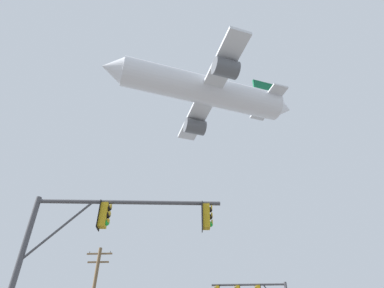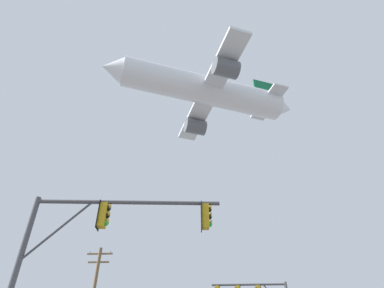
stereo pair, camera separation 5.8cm
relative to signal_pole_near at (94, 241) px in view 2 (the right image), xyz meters
The scene contains 2 objects.
signal_pole_near is the anchor object (origin of this frame).
airplane 40.30m from the signal_pole_near, 81.08° to the left, with size 29.92×23.10×8.38m.
Camera 2 is at (0.62, -4.12, 1.20)m, focal length 30.11 mm.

